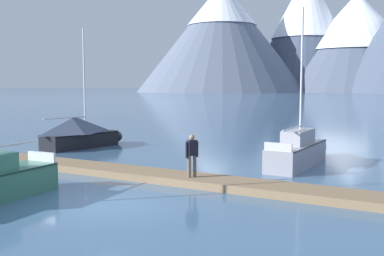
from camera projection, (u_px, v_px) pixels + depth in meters
name	position (u px, v px, depth m)	size (l,w,h in m)	color
ground_plane	(114.00, 204.00, 15.19)	(700.00, 700.00, 0.00)	#426689
mountain_west_summit	(222.00, 36.00, 228.95)	(84.82, 84.82, 53.59)	slate
mountain_central_massif	(307.00, 27.00, 238.81)	(62.15, 62.15, 62.77)	#424C60
mountain_shoulder_ridge	(357.00, 39.00, 228.92)	(82.94, 82.94, 49.07)	#4C566B
dock	(171.00, 177.00, 18.77)	(28.71, 3.69, 0.30)	#846B4C
sailboat_nearest_berth	(81.00, 133.00, 28.62)	(2.92, 5.86, 7.34)	black
sailboat_mid_dock_port	(301.00, 150.00, 22.65)	(1.85, 6.99, 7.58)	#93939E
person_on_dock	(192.00, 153.00, 17.97)	(0.38, 0.52, 1.69)	brown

